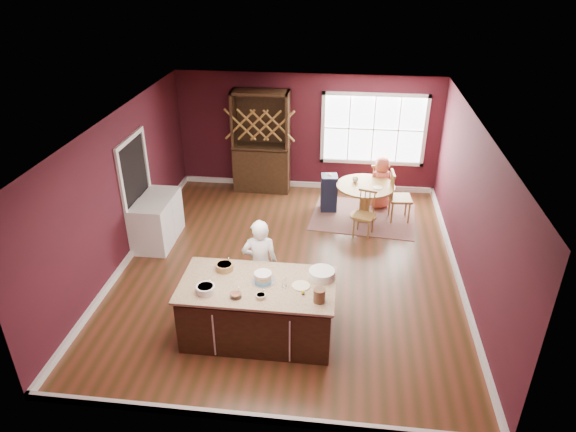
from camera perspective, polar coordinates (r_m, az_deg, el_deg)
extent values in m
plane|color=brown|center=(9.39, 0.15, -5.55)|extent=(7.00, 7.00, 0.00)
plane|color=white|center=(8.21, 0.18, 10.36)|extent=(7.00, 7.00, 0.00)
plane|color=#43111C|center=(11.94, 2.13, 9.24)|extent=(6.00, 0.00, 6.00)
plane|color=#43111C|center=(5.81, -3.94, -13.41)|extent=(6.00, 0.00, 6.00)
plane|color=#43111C|center=(9.50, -18.13, 2.72)|extent=(0.00, 7.00, 7.00)
plane|color=#43111C|center=(8.92, 19.69, 0.76)|extent=(0.00, 7.00, 7.00)
cube|color=black|center=(7.66, -3.32, -10.60)|extent=(2.14, 1.08, 0.83)
cube|color=#CDB78E|center=(7.37, -3.43, -7.64)|extent=(2.22, 1.16, 0.04)
cylinder|color=brown|center=(11.13, 8.36, 0.01)|extent=(0.57, 0.57, 0.04)
cylinder|color=brown|center=(10.98, 8.48, 1.56)|extent=(0.20, 0.20, 0.67)
cylinder|color=brown|center=(10.82, 8.62, 3.33)|extent=(1.22, 1.22, 0.04)
imported|color=white|center=(8.04, -3.12, -5.35)|extent=(0.61, 0.45, 1.55)
cylinder|color=white|center=(7.24, -9.14, -8.02)|extent=(0.26, 0.26, 0.10)
cylinder|color=brown|center=(7.67, -7.07, -5.62)|extent=(0.26, 0.26, 0.10)
cylinder|color=white|center=(7.11, -5.84, -8.77)|extent=(0.17, 0.17, 0.06)
cylinder|color=beige|center=(7.07, -3.04, -8.88)|extent=(0.14, 0.14, 0.05)
cylinder|color=white|center=(7.23, -0.42, -7.41)|extent=(0.08, 0.08, 0.15)
cylinder|color=beige|center=(7.29, 1.44, -7.76)|extent=(0.26, 0.26, 0.02)
cylinder|color=white|center=(7.44, 3.77, -6.46)|extent=(0.37, 0.37, 0.13)
cylinder|color=brown|center=(6.97, 3.50, -8.80)|extent=(0.16, 0.16, 0.20)
cube|color=brown|center=(11.13, 8.36, -0.05)|extent=(2.31, 1.87, 0.01)
imported|color=#CD5945|center=(11.37, 10.26, 3.67)|extent=(0.67, 0.54, 1.18)
cylinder|color=beige|center=(10.71, 9.97, 3.12)|extent=(0.19, 0.19, 0.01)
imported|color=beige|center=(10.90, 7.50, 4.01)|extent=(0.16, 0.16, 0.10)
cube|color=#352014|center=(11.85, -2.99, 8.21)|extent=(1.29, 0.54, 2.36)
cube|color=white|center=(9.98, -14.88, -1.28)|extent=(0.64, 0.62, 0.92)
cube|color=silver|center=(10.51, -13.69, 0.38)|extent=(0.63, 0.61, 0.91)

